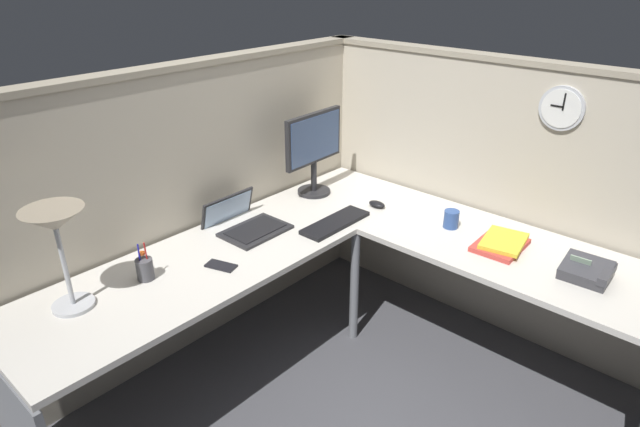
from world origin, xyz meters
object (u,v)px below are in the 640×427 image
(laptop, at_px, (243,223))
(cell_phone, at_px, (221,266))
(coffee_mug, at_px, (451,219))
(book_stack, at_px, (502,243))
(computer_mouse, at_px, (377,204))
(desk_lamp_dome, at_px, (56,228))
(keyboard, at_px, (335,223))
(pen_cup, at_px, (145,269))
(monitor, at_px, (314,147))
(wall_clock, at_px, (562,108))
(office_phone, at_px, (588,272))

(laptop, distance_m, cell_phone, 0.42)
(coffee_mug, bearing_deg, book_stack, -95.09)
(computer_mouse, bearing_deg, coffee_mug, -83.05)
(laptop, bearing_deg, desk_lamp_dome, -177.82)
(keyboard, height_order, cell_phone, keyboard)
(pen_cup, bearing_deg, computer_mouse, -13.19)
(computer_mouse, bearing_deg, monitor, 102.80)
(pen_cup, bearing_deg, wall_clock, -33.17)
(laptop, height_order, cell_phone, laptop)
(pen_cup, height_order, office_phone, pen_cup)
(monitor, bearing_deg, laptop, -177.37)
(office_phone, xyz_separation_m, coffee_mug, (0.05, 0.72, 0.01))
(wall_clock, bearing_deg, laptop, 132.01)
(desk_lamp_dome, bearing_deg, pen_cup, -6.35)
(office_phone, distance_m, book_stack, 0.42)
(monitor, xyz_separation_m, laptop, (-0.59, -0.03, -0.27))
(computer_mouse, height_order, cell_phone, computer_mouse)
(pen_cup, bearing_deg, cell_phone, -29.91)
(cell_phone, height_order, coffee_mug, coffee_mug)
(monitor, xyz_separation_m, book_stack, (0.12, -1.16, -0.27))
(keyboard, bearing_deg, desk_lamp_dome, 166.04)
(pen_cup, xyz_separation_m, cell_phone, (0.29, -0.17, -0.05))
(keyboard, relative_size, office_phone, 2.01)
(cell_phone, bearing_deg, pen_cup, 131.44)
(pen_cup, distance_m, coffee_mug, 1.57)
(office_phone, relative_size, wall_clock, 0.97)
(desk_lamp_dome, distance_m, pen_cup, 0.45)
(keyboard, bearing_deg, laptop, 134.60)
(computer_mouse, bearing_deg, laptop, 150.96)
(coffee_mug, bearing_deg, wall_clock, -47.37)
(keyboard, bearing_deg, pen_cup, 163.79)
(desk_lamp_dome, bearing_deg, cell_phone, -18.42)
(keyboard, height_order, computer_mouse, computer_mouse)
(computer_mouse, height_order, desk_lamp_dome, desk_lamp_dome)
(computer_mouse, height_order, pen_cup, pen_cup)
(monitor, xyz_separation_m, coffee_mug, (0.15, -0.86, -0.25))
(monitor, distance_m, cell_phone, 1.01)
(coffee_mug, height_order, wall_clock, wall_clock)
(cell_phone, bearing_deg, monitor, -2.75)
(office_phone, height_order, coffee_mug, office_phone)
(cell_phone, bearing_deg, coffee_mug, -47.25)
(laptop, xyz_separation_m, desk_lamp_dome, (-0.95, -0.04, 0.34))
(monitor, height_order, wall_clock, wall_clock)
(laptop, bearing_deg, coffee_mug, -48.25)
(computer_mouse, bearing_deg, pen_cup, 166.81)
(monitor, xyz_separation_m, desk_lamp_dome, (-1.54, -0.06, 0.07))
(laptop, xyz_separation_m, coffee_mug, (0.74, -0.83, 0.02))
(laptop, xyz_separation_m, computer_mouse, (0.69, -0.38, -0.01))
(keyboard, height_order, desk_lamp_dome, desk_lamp_dome)
(pen_cup, bearing_deg, laptop, 6.45)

